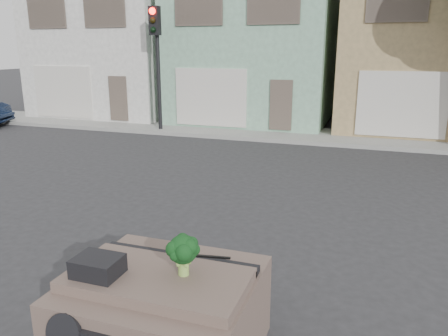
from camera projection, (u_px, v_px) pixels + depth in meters
The scene contains 10 objects.
ground_plane at pixel (242, 248), 7.76m from camera, with size 120.00×120.00×0.00m, color #303033.
sidewalk at pixel (318, 136), 17.32m from camera, with size 40.00×3.00×0.15m, color gray.
townhouse_white at pixel (125, 42), 23.45m from camera, with size 7.20×8.20×7.55m, color silver.
townhouse_mint at pixel (260, 41), 21.09m from camera, with size 7.20×8.20×7.55m, color #87B698.
townhouse_tan at pixel (429, 40), 18.73m from camera, with size 7.20×8.20×7.55m, color tan.
traffic_signal at pixel (157, 71), 17.80m from camera, with size 0.40×0.40×5.10m, color black.
car_dashboard at pixel (165, 313), 4.88m from camera, with size 2.00×1.80×1.12m, color brown.
instrument_hump at pixel (98, 266), 4.57m from camera, with size 0.48×0.38×0.20m, color black.
wiper_arm at pixel (200, 256), 4.99m from camera, with size 0.70×0.03×0.02m, color black.
broccoli at pixel (183, 255), 4.54m from camera, with size 0.37×0.37×0.45m, color black.
Camera 1 is at (2.02, -6.83, 3.42)m, focal length 35.00 mm.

